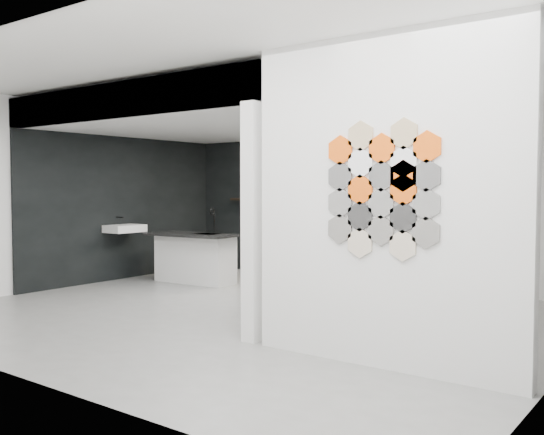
% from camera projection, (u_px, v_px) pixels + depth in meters
% --- Properties ---
extents(floor, '(7.00, 6.00, 0.01)m').
position_uv_depth(floor, '(250.00, 314.00, 7.27)').
color(floor, slate).
extents(partition_panel, '(2.45, 0.15, 2.80)m').
position_uv_depth(partition_panel, '(383.00, 202.00, 5.07)').
color(partition_panel, silver).
rests_on(partition_panel, floor).
extents(bay_clad_back, '(4.40, 0.04, 2.35)m').
position_uv_depth(bay_clad_back, '(299.00, 207.00, 10.37)').
color(bay_clad_back, black).
rests_on(bay_clad_back, floor).
extents(bay_clad_left, '(0.04, 4.00, 2.35)m').
position_uv_depth(bay_clad_left, '(125.00, 208.00, 10.08)').
color(bay_clad_left, black).
rests_on(bay_clad_left, floor).
extents(bulkhead, '(4.40, 4.00, 0.40)m').
position_uv_depth(bulkhead, '(223.00, 116.00, 8.72)').
color(bulkhead, silver).
rests_on(bulkhead, corner_column).
extents(corner_column, '(0.16, 0.16, 2.35)m').
position_uv_depth(corner_column, '(252.00, 223.00, 5.92)').
color(corner_column, silver).
rests_on(corner_column, floor).
extents(fascia_beam, '(4.40, 0.16, 0.40)m').
position_uv_depth(fascia_beam, '(116.00, 100.00, 7.18)').
color(fascia_beam, silver).
rests_on(fascia_beam, corner_column).
extents(wall_basin, '(0.40, 0.60, 0.12)m').
position_uv_depth(wall_basin, '(125.00, 229.00, 9.80)').
color(wall_basin, silver).
rests_on(wall_basin, bay_clad_left).
extents(display_shelf, '(3.00, 0.15, 0.04)m').
position_uv_depth(display_shelf, '(301.00, 200.00, 10.22)').
color(display_shelf, black).
rests_on(display_shelf, bay_clad_back).
extents(kitchen_island, '(1.52, 0.75, 1.20)m').
position_uv_depth(kitchen_island, '(195.00, 257.00, 9.63)').
color(kitchen_island, silver).
rests_on(kitchen_island, floor).
extents(stockpot, '(0.29, 0.29, 0.19)m').
position_uv_depth(stockpot, '(259.00, 193.00, 10.74)').
color(stockpot, black).
rests_on(stockpot, display_shelf).
extents(kettle, '(0.20, 0.20, 0.13)m').
position_uv_depth(kettle, '(358.00, 196.00, 9.56)').
color(kettle, black).
rests_on(kettle, display_shelf).
extents(glass_bowl, '(0.14, 0.14, 0.09)m').
position_uv_depth(glass_bowl, '(373.00, 197.00, 9.41)').
color(glass_bowl, gray).
rests_on(glass_bowl, display_shelf).
extents(glass_vase, '(0.12, 0.12, 0.15)m').
position_uv_depth(glass_vase, '(373.00, 195.00, 9.41)').
color(glass_vase, gray).
rests_on(glass_vase, display_shelf).
extents(bottle_dark, '(0.05, 0.05, 0.14)m').
position_uv_depth(bottle_dark, '(292.00, 195.00, 10.32)').
color(bottle_dark, black).
rests_on(bottle_dark, display_shelf).
extents(utensil_cup, '(0.10, 0.10, 0.11)m').
position_uv_depth(utensil_cup, '(260.00, 195.00, 10.73)').
color(utensil_cup, black).
rests_on(utensil_cup, display_shelf).
extents(hex_tile_cluster, '(1.04, 0.02, 1.16)m').
position_uv_depth(hex_tile_cluster, '(382.00, 189.00, 4.98)').
color(hex_tile_cluster, '#66635E').
rests_on(hex_tile_cluster, partition_panel).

